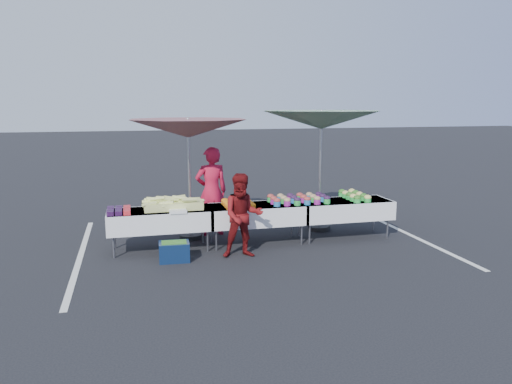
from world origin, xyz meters
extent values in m
plane|color=black|center=(0.00, 0.00, 0.00)|extent=(80.00, 80.00, 0.00)
cube|color=silver|center=(-3.20, 0.00, 0.00)|extent=(0.10, 5.00, 0.00)
cube|color=silver|center=(3.20, 0.00, 0.00)|extent=(0.10, 5.00, 0.00)
cube|color=white|center=(-1.80, 0.00, 0.73)|extent=(1.80, 0.75, 0.04)
cube|color=white|center=(-1.80, 0.00, 0.57)|extent=(1.86, 0.81, 0.36)
cylinder|color=slate|center=(-2.62, -0.29, 0.20)|extent=(0.04, 0.04, 0.39)
cylinder|color=slate|center=(-2.62, 0.29, 0.20)|extent=(0.04, 0.04, 0.39)
cylinder|color=slate|center=(-0.98, -0.29, 0.20)|extent=(0.04, 0.04, 0.39)
cylinder|color=slate|center=(-0.98, 0.29, 0.20)|extent=(0.04, 0.04, 0.39)
cube|color=white|center=(0.00, 0.00, 0.73)|extent=(1.80, 0.75, 0.04)
cube|color=white|center=(0.00, 0.00, 0.57)|extent=(1.86, 0.81, 0.36)
cylinder|color=slate|center=(-0.82, -0.29, 0.20)|extent=(0.04, 0.04, 0.39)
cylinder|color=slate|center=(-0.82, 0.29, 0.20)|extent=(0.04, 0.04, 0.39)
cylinder|color=slate|center=(0.82, -0.29, 0.20)|extent=(0.04, 0.04, 0.39)
cylinder|color=slate|center=(0.82, 0.29, 0.20)|extent=(0.04, 0.04, 0.39)
cube|color=white|center=(1.80, 0.00, 0.73)|extent=(1.80, 0.75, 0.04)
cube|color=white|center=(1.80, 0.00, 0.57)|extent=(1.86, 0.81, 0.36)
cylinder|color=slate|center=(0.98, -0.29, 0.20)|extent=(0.04, 0.04, 0.39)
cylinder|color=slate|center=(0.98, 0.29, 0.20)|extent=(0.04, 0.04, 0.39)
cylinder|color=slate|center=(2.62, -0.29, 0.20)|extent=(0.04, 0.04, 0.39)
cylinder|color=slate|center=(2.62, 0.29, 0.20)|extent=(0.04, 0.04, 0.39)
cube|color=black|center=(-2.65, -0.27, 0.79)|extent=(0.12, 0.12, 0.08)
cube|color=black|center=(-2.65, -0.13, 0.79)|extent=(0.12, 0.12, 0.08)
cube|color=black|center=(-2.65, 0.01, 0.79)|extent=(0.12, 0.12, 0.08)
cube|color=black|center=(-2.65, 0.15, 0.79)|extent=(0.12, 0.12, 0.08)
cube|color=black|center=(-2.51, -0.27, 0.79)|extent=(0.12, 0.12, 0.08)
cube|color=black|center=(-2.51, -0.13, 0.79)|extent=(0.12, 0.12, 0.08)
cube|color=black|center=(-2.51, 0.01, 0.79)|extent=(0.12, 0.12, 0.08)
cube|color=black|center=(-2.51, 0.15, 0.79)|extent=(0.12, 0.12, 0.08)
cube|color=#B62813|center=(-2.37, -0.27, 0.79)|extent=(0.12, 0.12, 0.08)
cube|color=#B62813|center=(-2.37, -0.13, 0.79)|extent=(0.12, 0.12, 0.08)
cube|color=#B62813|center=(-2.37, 0.01, 0.79)|extent=(0.12, 0.12, 0.08)
cube|color=#B62813|center=(-2.37, 0.15, 0.79)|extent=(0.12, 0.12, 0.08)
cube|color=#C0CA67|center=(-1.55, 0.05, 0.82)|extent=(1.05, 0.55, 0.14)
cylinder|color=#C0CA67|center=(-1.25, 0.20, 0.85)|extent=(0.27, 0.09, 0.10)
cylinder|color=#C0CA67|center=(-1.93, 0.10, 0.92)|extent=(0.27, 0.14, 0.07)
cylinder|color=#C0CA67|center=(-1.44, -0.06, 0.97)|extent=(0.27, 0.14, 0.09)
cylinder|color=#C0CA67|center=(-1.97, 0.08, 0.87)|extent=(0.27, 0.15, 0.10)
cylinder|color=#C0CA67|center=(-1.73, -0.01, 0.91)|extent=(0.27, 0.15, 0.08)
cylinder|color=#C0CA67|center=(-1.59, 0.09, 0.94)|extent=(0.27, 0.10, 0.10)
cylinder|color=#C0CA67|center=(-1.59, -0.03, 0.94)|extent=(0.27, 0.07, 0.08)
cylinder|color=#C0CA67|center=(-1.68, -0.13, 0.90)|extent=(0.27, 0.14, 0.09)
cylinder|color=#C0CA67|center=(-1.71, 0.25, 0.92)|extent=(0.27, 0.12, 0.08)
cylinder|color=#C0CA67|center=(-1.09, 0.14, 0.87)|extent=(0.27, 0.16, 0.08)
cylinder|color=#C0CA67|center=(-1.86, 0.01, 0.92)|extent=(0.27, 0.11, 0.07)
cylinder|color=#C0CA67|center=(-1.64, -0.18, 0.85)|extent=(0.27, 0.10, 0.07)
cylinder|color=#C0CA67|center=(-1.44, 0.19, 0.93)|extent=(0.27, 0.12, 0.08)
cylinder|color=#C0CA67|center=(-1.98, -0.17, 0.90)|extent=(0.27, 0.15, 0.08)
cylinder|color=#C0CA67|center=(-1.89, 0.09, 0.94)|extent=(0.27, 0.10, 0.08)
cylinder|color=#C0CA67|center=(-1.34, 0.00, 0.90)|extent=(0.27, 0.16, 0.10)
cylinder|color=#C0CA67|center=(-1.83, -0.02, 0.97)|extent=(0.27, 0.12, 0.09)
cylinder|color=#C0CA67|center=(-1.28, -0.18, 0.95)|extent=(0.27, 0.09, 0.07)
cube|color=white|center=(-1.50, -0.30, 0.78)|extent=(0.30, 0.25, 0.05)
cylinder|color=#C46615|center=(-0.55, -0.28, 0.78)|extent=(0.15, 0.15, 0.05)
ellipsoid|color=#FFA60E|center=(-0.55, -0.28, 0.81)|extent=(0.15, 0.15, 0.08)
cylinder|color=#C46615|center=(-0.55, -0.10, 0.78)|extent=(0.15, 0.15, 0.05)
ellipsoid|color=#FFA60E|center=(-0.55, -0.10, 0.81)|extent=(0.15, 0.15, 0.08)
cylinder|color=#C46615|center=(-0.55, 0.08, 0.78)|extent=(0.15, 0.15, 0.05)
ellipsoid|color=#FFA60E|center=(-0.55, 0.08, 0.81)|extent=(0.15, 0.15, 0.08)
cylinder|color=#C46615|center=(-0.55, 0.26, 0.78)|extent=(0.15, 0.15, 0.05)
ellipsoid|color=#FFA60E|center=(-0.55, 0.26, 0.81)|extent=(0.15, 0.15, 0.08)
cylinder|color=#C46615|center=(-0.35, -0.28, 0.78)|extent=(0.15, 0.15, 0.05)
ellipsoid|color=#FFA60E|center=(-0.35, -0.28, 0.81)|extent=(0.15, 0.15, 0.08)
cylinder|color=#C46615|center=(-0.35, -0.10, 0.78)|extent=(0.15, 0.15, 0.05)
ellipsoid|color=#FFA60E|center=(-0.35, -0.10, 0.81)|extent=(0.15, 0.15, 0.08)
cylinder|color=#C46615|center=(-0.35, 0.08, 0.78)|extent=(0.15, 0.15, 0.05)
ellipsoid|color=#FFA60E|center=(-0.35, 0.08, 0.81)|extent=(0.15, 0.15, 0.08)
cylinder|color=#C46615|center=(-0.35, 0.26, 0.78)|extent=(0.15, 0.15, 0.05)
ellipsoid|color=#FFA60E|center=(-0.35, 0.26, 0.81)|extent=(0.15, 0.15, 0.08)
cylinder|color=#C46615|center=(-0.15, -0.28, 0.78)|extent=(0.15, 0.15, 0.05)
ellipsoid|color=#FFA60E|center=(-0.15, -0.28, 0.81)|extent=(0.15, 0.15, 0.08)
cylinder|color=#C46615|center=(-0.15, -0.10, 0.78)|extent=(0.15, 0.15, 0.05)
ellipsoid|color=#FFA60E|center=(-0.15, -0.10, 0.81)|extent=(0.15, 0.15, 0.08)
cylinder|color=#C46615|center=(-0.15, 0.08, 0.78)|extent=(0.15, 0.15, 0.05)
ellipsoid|color=#FFA60E|center=(-0.15, 0.08, 0.81)|extent=(0.15, 0.15, 0.08)
cylinder|color=#C46615|center=(-0.15, 0.26, 0.78)|extent=(0.15, 0.15, 0.05)
ellipsoid|color=#FFA60E|center=(-0.15, 0.26, 0.81)|extent=(0.15, 0.15, 0.08)
cylinder|color=#2672B1|center=(0.35, -0.22, 0.80)|extent=(0.13, 0.13, 0.10)
ellipsoid|color=maroon|center=(0.35, -0.22, 0.86)|extent=(0.14, 0.14, 0.10)
cylinder|color=#9D218D|center=(0.35, 0.00, 0.80)|extent=(0.13, 0.13, 0.10)
ellipsoid|color=maroon|center=(0.35, 0.00, 0.86)|extent=(0.14, 0.14, 0.10)
cylinder|color=green|center=(0.35, 0.22, 0.80)|extent=(0.13, 0.13, 0.10)
ellipsoid|color=maroon|center=(0.35, 0.22, 0.86)|extent=(0.14, 0.14, 0.10)
cylinder|color=#9D218D|center=(0.55, -0.22, 0.80)|extent=(0.13, 0.13, 0.10)
ellipsoid|color=tan|center=(0.55, -0.22, 0.86)|extent=(0.14, 0.14, 0.10)
cylinder|color=green|center=(0.55, 0.00, 0.80)|extent=(0.13, 0.13, 0.10)
ellipsoid|color=tan|center=(0.55, 0.00, 0.86)|extent=(0.14, 0.14, 0.10)
cylinder|color=#2672B1|center=(0.55, 0.22, 0.80)|extent=(0.13, 0.13, 0.10)
ellipsoid|color=tan|center=(0.55, 0.22, 0.86)|extent=(0.14, 0.14, 0.10)
cylinder|color=green|center=(0.75, -0.22, 0.80)|extent=(0.13, 0.13, 0.10)
ellipsoid|color=black|center=(0.75, -0.22, 0.86)|extent=(0.14, 0.14, 0.10)
cylinder|color=#2672B1|center=(0.75, 0.00, 0.80)|extent=(0.13, 0.13, 0.10)
ellipsoid|color=black|center=(0.75, 0.00, 0.86)|extent=(0.14, 0.14, 0.10)
cylinder|color=#9D218D|center=(0.75, 0.22, 0.80)|extent=(0.13, 0.13, 0.10)
ellipsoid|color=black|center=(0.75, 0.22, 0.86)|extent=(0.14, 0.14, 0.10)
cylinder|color=#2672B1|center=(0.95, -0.22, 0.80)|extent=(0.13, 0.13, 0.10)
ellipsoid|color=maroon|center=(0.95, -0.22, 0.86)|extent=(0.14, 0.14, 0.10)
cylinder|color=#9D218D|center=(0.95, 0.00, 0.80)|extent=(0.13, 0.13, 0.10)
ellipsoid|color=maroon|center=(0.95, 0.00, 0.86)|extent=(0.14, 0.14, 0.10)
cylinder|color=green|center=(0.95, 0.22, 0.80)|extent=(0.13, 0.13, 0.10)
ellipsoid|color=maroon|center=(0.95, 0.22, 0.86)|extent=(0.14, 0.14, 0.10)
cylinder|color=#9D218D|center=(1.15, -0.22, 0.80)|extent=(0.13, 0.13, 0.10)
ellipsoid|color=tan|center=(1.15, -0.22, 0.86)|extent=(0.14, 0.14, 0.10)
cylinder|color=green|center=(1.15, 0.00, 0.80)|extent=(0.13, 0.13, 0.10)
ellipsoid|color=tan|center=(1.15, 0.00, 0.86)|extent=(0.14, 0.14, 0.10)
cylinder|color=#2672B1|center=(1.15, 0.22, 0.80)|extent=(0.13, 0.13, 0.10)
ellipsoid|color=tan|center=(1.15, 0.22, 0.86)|extent=(0.14, 0.14, 0.10)
cylinder|color=green|center=(1.35, -0.22, 0.80)|extent=(0.13, 0.13, 0.10)
ellipsoid|color=black|center=(1.35, -0.22, 0.86)|extent=(0.14, 0.14, 0.10)
cylinder|color=#2672B1|center=(1.35, 0.00, 0.80)|extent=(0.13, 0.13, 0.10)
ellipsoid|color=black|center=(1.35, 0.00, 0.86)|extent=(0.14, 0.14, 0.10)
cylinder|color=#9D218D|center=(1.35, 0.22, 0.80)|extent=(0.13, 0.13, 0.10)
ellipsoid|color=black|center=(1.35, 0.22, 0.86)|extent=(0.14, 0.14, 0.10)
cylinder|color=green|center=(1.95, -0.28, 0.79)|extent=(0.14, 0.14, 0.08)
ellipsoid|color=#236E1D|center=(1.95, -0.28, 0.84)|extent=(0.14, 0.14, 0.11)
cylinder|color=green|center=(1.95, -0.10, 0.79)|extent=(0.14, 0.14, 0.08)
ellipsoid|color=#E2D065|center=(1.95, -0.10, 0.84)|extent=(0.14, 0.14, 0.11)
cylinder|color=green|center=(1.95, 0.08, 0.79)|extent=(0.14, 0.14, 0.08)
ellipsoid|color=#236E1D|center=(1.95, 0.08, 0.84)|extent=(0.14, 0.14, 0.11)
cylinder|color=green|center=(1.95, 0.26, 0.79)|extent=(0.14, 0.14, 0.08)
ellipsoid|color=#E2D065|center=(1.95, 0.26, 0.84)|extent=(0.14, 0.14, 0.11)
cylinder|color=green|center=(1.95, 0.44, 0.79)|extent=(0.14, 0.14, 0.08)
ellipsoid|color=#236E1D|center=(1.95, 0.44, 0.84)|extent=(0.14, 0.14, 0.11)
cylinder|color=green|center=(2.17, -0.28, 0.79)|extent=(0.14, 0.14, 0.08)
ellipsoid|color=#E2D065|center=(2.17, -0.28, 0.84)|extent=(0.14, 0.14, 0.11)
cylinder|color=green|center=(2.17, -0.10, 0.79)|extent=(0.14, 0.14, 0.08)
ellipsoid|color=#236E1D|center=(2.17, -0.10, 0.84)|extent=(0.14, 0.14, 0.11)
cylinder|color=green|center=(2.17, 0.08, 0.79)|extent=(0.14, 0.14, 0.08)
ellipsoid|color=#E2D065|center=(2.17, 0.08, 0.84)|extent=(0.14, 0.14, 0.11)
cylinder|color=green|center=(2.17, 0.26, 0.79)|extent=(0.14, 0.14, 0.08)
ellipsoid|color=#236E1D|center=(2.17, 0.26, 0.84)|extent=(0.14, 0.14, 0.11)
cylinder|color=green|center=(2.17, 0.44, 0.79)|extent=(0.14, 0.14, 0.08)
ellipsoid|color=#E2D065|center=(2.17, 0.44, 0.84)|extent=(0.14, 0.14, 0.11)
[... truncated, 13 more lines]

